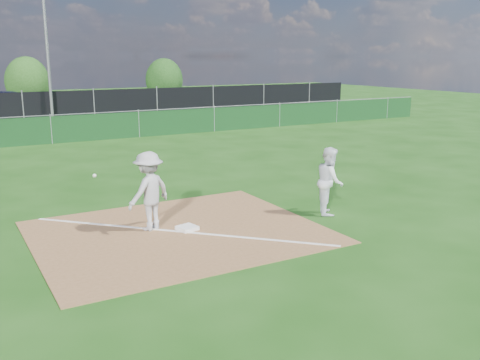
% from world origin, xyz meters
% --- Properties ---
extents(ground, '(90.00, 90.00, 0.00)m').
position_xyz_m(ground, '(0.00, 10.00, 0.00)').
color(ground, '#16440E').
rests_on(ground, ground).
extents(infield_dirt, '(6.00, 5.00, 0.02)m').
position_xyz_m(infield_dirt, '(0.00, 1.00, 0.01)').
color(infield_dirt, brown).
rests_on(infield_dirt, ground).
extents(foul_line, '(5.01, 5.01, 0.01)m').
position_xyz_m(foul_line, '(0.00, 1.00, 0.03)').
color(foul_line, white).
rests_on(foul_line, infield_dirt).
extents(green_fence, '(44.00, 0.05, 1.20)m').
position_xyz_m(green_fence, '(0.00, 15.00, 0.60)').
color(green_fence, '#0E3414').
rests_on(green_fence, ground).
extents(black_fence, '(46.00, 0.04, 1.80)m').
position_xyz_m(black_fence, '(0.00, 23.00, 0.90)').
color(black_fence, black).
rests_on(black_fence, ground).
extents(parking_lot, '(46.00, 9.00, 0.01)m').
position_xyz_m(parking_lot, '(0.00, 28.00, 0.01)').
color(parking_lot, black).
rests_on(parking_lot, ground).
extents(light_pole, '(0.16, 0.16, 8.00)m').
position_xyz_m(light_pole, '(1.50, 22.70, 4.00)').
color(light_pole, slate).
rests_on(light_pole, ground).
extents(first_base, '(0.47, 0.47, 0.08)m').
position_xyz_m(first_base, '(0.22, 1.03, 0.06)').
color(first_base, white).
rests_on(first_base, infield_dirt).
extents(play_at_first, '(1.82, 1.05, 1.74)m').
position_xyz_m(play_at_first, '(-0.46, 1.48, 0.89)').
color(play_at_first, silver).
rests_on(play_at_first, infield_dirt).
extents(runner, '(0.95, 1.01, 1.64)m').
position_xyz_m(runner, '(3.78, 0.53, 0.82)').
color(runner, white).
rests_on(runner, ground).
extents(car_mid, '(5.02, 2.10, 1.61)m').
position_xyz_m(car_mid, '(0.15, 26.65, 0.82)').
color(car_mid, black).
rests_on(car_mid, parking_lot).
extents(car_right, '(5.12, 2.64, 1.42)m').
position_xyz_m(car_right, '(4.32, 27.61, 0.72)').
color(car_right, black).
rests_on(car_right, parking_lot).
extents(tree_mid, '(3.17, 3.17, 3.76)m').
position_xyz_m(tree_mid, '(1.85, 33.47, 1.94)').
color(tree_mid, '#382316').
rests_on(tree_mid, ground).
extents(tree_right, '(3.04, 3.04, 3.61)m').
position_xyz_m(tree_right, '(12.33, 32.53, 1.86)').
color(tree_right, '#382316').
rests_on(tree_right, ground).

